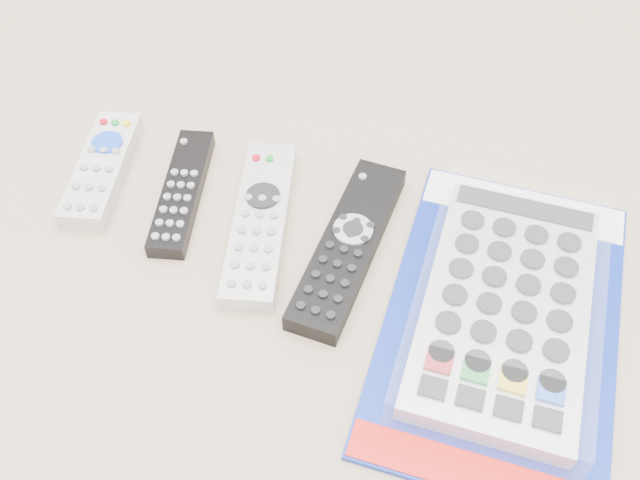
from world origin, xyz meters
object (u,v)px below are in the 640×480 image
(remote_silver_dvd, at_px, (260,222))
(jumbo_remote_packaged, at_px, (506,306))
(remote_large_black, at_px, (348,246))
(remote_small_grey, at_px, (102,168))
(remote_slim_black, at_px, (182,192))

(remote_silver_dvd, height_order, jumbo_remote_packaged, jumbo_remote_packaged)
(remote_silver_dvd, bearing_deg, jumbo_remote_packaged, -20.48)
(remote_silver_dvd, xyz_separation_m, jumbo_remote_packaged, (0.27, -0.04, 0.01))
(remote_silver_dvd, relative_size, jumbo_remote_packaged, 0.61)
(remote_silver_dvd, bearing_deg, remote_large_black, -14.41)
(remote_silver_dvd, height_order, remote_large_black, same)
(remote_small_grey, height_order, remote_silver_dvd, same)
(remote_slim_black, relative_size, remote_large_black, 0.79)
(remote_slim_black, bearing_deg, remote_small_grey, 165.44)
(remote_slim_black, distance_m, jumbo_remote_packaged, 0.37)
(remote_small_grey, xyz_separation_m, remote_slim_black, (0.10, -0.01, -0.00))
(remote_large_black, bearing_deg, jumbo_remote_packaged, -7.74)
(remote_small_grey, bearing_deg, remote_silver_dvd, -18.07)
(remote_slim_black, relative_size, jumbo_remote_packaged, 0.50)
(remote_slim_black, xyz_separation_m, remote_silver_dvd, (0.10, -0.02, 0.00))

